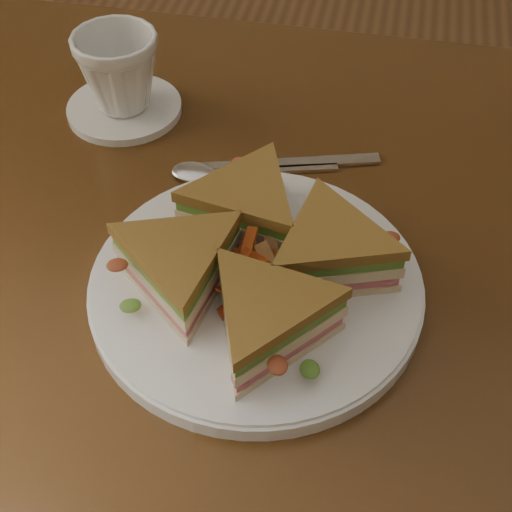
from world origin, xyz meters
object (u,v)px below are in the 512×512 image
object	(u,v)px
knife	(278,165)
saucer	(125,108)
table	(293,292)
plate	(256,287)
coffee_cup	(119,72)
sandwich_wedges	(256,260)
spoon	(214,172)

from	to	relation	value
knife	saucer	world-z (taller)	saucer
table	plate	size ratio (longest dim) A/B	3.87
table	saucer	xyz separation A→B (m)	(-0.24, 0.16, 0.10)
knife	coffee_cup	bearing A→B (deg)	145.87
sandwich_wedges	coffee_cup	world-z (taller)	coffee_cup
saucer	plate	bearing A→B (deg)	-49.49
knife	coffee_cup	world-z (taller)	coffee_cup
table	knife	size ratio (longest dim) A/B	5.72
saucer	coffee_cup	xyz separation A→B (m)	(0.00, 0.00, 0.05)
plate	knife	distance (m)	0.19
sandwich_wedges	coffee_cup	distance (m)	0.33
table	saucer	distance (m)	0.30
spoon	saucer	bearing A→B (deg)	129.83
table	coffee_cup	world-z (taller)	coffee_cup
plate	table	bearing A→B (deg)	74.67
sandwich_wedges	saucer	bearing A→B (deg)	130.51
knife	sandwich_wedges	bearing A→B (deg)	-102.61
spoon	saucer	world-z (taller)	same
table	knife	distance (m)	0.14
knife	saucer	distance (m)	0.21
plate	sandwich_wedges	world-z (taller)	sandwich_wedges
plate	coffee_cup	bearing A→B (deg)	130.51
spoon	saucer	xyz separation A→B (m)	(-0.13, 0.09, 0.00)
spoon	coffee_cup	distance (m)	0.17
plate	spoon	bearing A→B (deg)	116.74
sandwich_wedges	coffee_cup	xyz separation A→B (m)	(-0.21, 0.25, 0.01)
spoon	coffee_cup	world-z (taller)	coffee_cup
table	plate	xyz separation A→B (m)	(-0.02, -0.09, 0.11)
saucer	coffee_cup	size ratio (longest dim) A/B	1.39
saucer	coffee_cup	bearing A→B (deg)	0.00
knife	coffee_cup	xyz separation A→B (m)	(-0.20, 0.06, 0.05)
plate	sandwich_wedges	size ratio (longest dim) A/B	1.02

